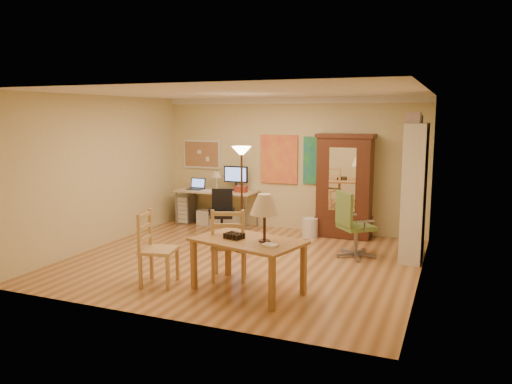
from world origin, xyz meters
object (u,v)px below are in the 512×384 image
at_px(computer_desk, 219,204).
at_px(bookshelf, 414,193).
at_px(office_chair_black, 222,224).
at_px(office_chair_green, 354,240).
at_px(dining_table, 254,230).
at_px(armoire, 344,193).

xyz_separation_m(computer_desk, bookshelf, (4.03, -1.01, 0.64)).
bearing_deg(office_chair_black, office_chair_green, -9.48).
distance_m(dining_table, computer_desk, 4.12).
bearing_deg(office_chair_black, bookshelf, -2.96).
height_order(office_chair_black, armoire, armoire).
distance_m(dining_table, bookshelf, 3.05).
xyz_separation_m(office_chair_green, armoire, (-0.46, 1.35, 0.57)).
distance_m(computer_desk, armoire, 2.69).
relative_size(dining_table, bookshelf, 0.72).
relative_size(dining_table, office_chair_green, 1.44).
bearing_deg(bookshelf, computer_desk, 165.91).
relative_size(office_chair_green, armoire, 0.56).
bearing_deg(office_chair_black, dining_table, -56.31).
bearing_deg(computer_desk, armoire, 1.72).
bearing_deg(armoire, computer_desk, -178.28).
height_order(computer_desk, office_chair_green, computer_desk).
bearing_deg(dining_table, office_chair_green, 67.48).
xyz_separation_m(computer_desk, office_chair_green, (3.12, -1.27, -0.18)).
bearing_deg(computer_desk, dining_table, -57.30).
xyz_separation_m(office_chair_black, armoire, (2.20, 0.91, 0.62)).
relative_size(office_chair_black, armoire, 0.46).
bearing_deg(computer_desk, office_chair_green, -22.15).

